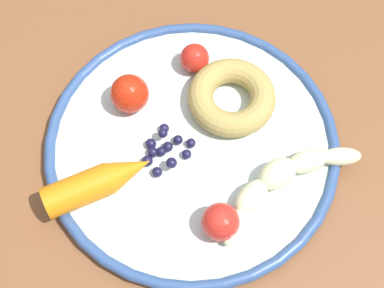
# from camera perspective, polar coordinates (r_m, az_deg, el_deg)

# --- Properties ---
(ground_plane) EXTENTS (6.00, 6.00, 0.00)m
(ground_plane) POSITION_cam_1_polar(r_m,az_deg,el_deg) (1.36, 1.88, -13.41)
(ground_plane) COLOR gray
(dining_table) EXTENTS (1.07, 0.70, 0.75)m
(dining_table) POSITION_cam_1_polar(r_m,az_deg,el_deg) (0.74, 3.34, -2.83)
(dining_table) COLOR brown
(dining_table) RESTS_ON ground_plane
(plate) EXTENTS (0.32, 0.32, 0.02)m
(plate) POSITION_cam_1_polar(r_m,az_deg,el_deg) (0.63, -0.00, -0.11)
(plate) COLOR silver
(plate) RESTS_ON dining_table
(banana) EXTENTS (0.16, 0.11, 0.03)m
(banana) POSITION_cam_1_polar(r_m,az_deg,el_deg) (0.60, 8.72, -3.52)
(banana) COLOR #EBECB4
(banana) RESTS_ON plate
(carrot_orange) EXTENTS (0.12, 0.08, 0.03)m
(carrot_orange) POSITION_cam_1_polar(r_m,az_deg,el_deg) (0.60, -9.13, -3.72)
(carrot_orange) COLOR orange
(carrot_orange) RESTS_ON plate
(donut) EXTENTS (0.11, 0.11, 0.03)m
(donut) POSITION_cam_1_polar(r_m,az_deg,el_deg) (0.64, 3.56, 4.59)
(donut) COLOR tan
(donut) RESTS_ON plate
(blueberry_pile) EXTENTS (0.06, 0.06, 0.02)m
(blueberry_pile) POSITION_cam_1_polar(r_m,az_deg,el_deg) (0.62, -2.69, -0.56)
(blueberry_pile) COLOR #191638
(blueberry_pile) RESTS_ON plate
(tomato_near) EXTENTS (0.03, 0.03, 0.03)m
(tomato_near) POSITION_cam_1_polar(r_m,az_deg,el_deg) (0.66, 0.25, 8.39)
(tomato_near) COLOR red
(tomato_near) RESTS_ON plate
(tomato_mid) EXTENTS (0.04, 0.04, 0.04)m
(tomato_mid) POSITION_cam_1_polar(r_m,az_deg,el_deg) (0.64, -6.13, 4.92)
(tomato_mid) COLOR red
(tomato_mid) RESTS_ON plate
(tomato_far) EXTENTS (0.04, 0.04, 0.04)m
(tomato_far) POSITION_cam_1_polar(r_m,az_deg,el_deg) (0.58, 2.81, -7.61)
(tomato_far) COLOR red
(tomato_far) RESTS_ON plate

